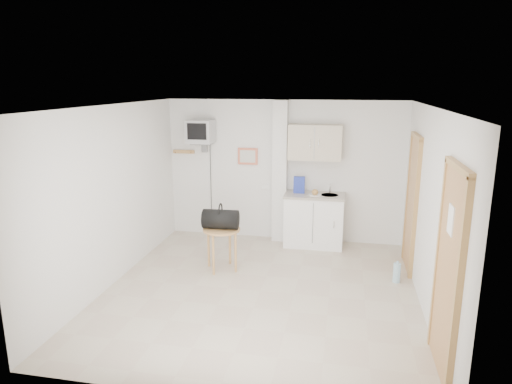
% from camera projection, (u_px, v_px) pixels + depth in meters
% --- Properties ---
extents(ground, '(4.50, 4.50, 0.00)m').
position_uv_depth(ground, '(260.00, 291.00, 6.26)').
color(ground, '#BEAF98').
rests_on(ground, ground).
extents(room_envelope, '(4.24, 4.54, 2.55)m').
position_uv_depth(room_envelope, '(280.00, 181.00, 5.94)').
color(room_envelope, white).
rests_on(room_envelope, ground).
extents(kitchenette, '(1.03, 0.58, 2.10)m').
position_uv_depth(kitchenette, '(314.00, 200.00, 7.88)').
color(kitchenette, white).
rests_on(kitchenette, ground).
extents(crt_television, '(0.44, 0.45, 2.15)m').
position_uv_depth(crt_television, '(201.00, 132.00, 8.01)').
color(crt_television, slate).
rests_on(crt_television, ground).
extents(round_table, '(0.56, 0.56, 0.65)m').
position_uv_depth(round_table, '(222.00, 235.00, 6.87)').
color(round_table, '#A67041').
rests_on(round_table, ground).
extents(duffel_bag, '(0.54, 0.31, 0.39)m').
position_uv_depth(duffel_bag, '(221.00, 219.00, 6.81)').
color(duffel_bag, black).
rests_on(duffel_bag, round_table).
extents(water_bottle, '(0.11, 0.11, 0.32)m').
position_uv_depth(water_bottle, '(397.00, 273.00, 6.51)').
color(water_bottle, '#9DC4D4').
rests_on(water_bottle, ground).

